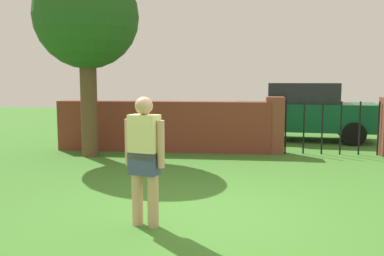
{
  "coord_description": "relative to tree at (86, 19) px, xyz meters",
  "views": [
    {
      "loc": [
        0.5,
        -5.47,
        1.83
      ],
      "look_at": [
        -0.34,
        1.51,
        1.0
      ],
      "focal_mm": 38.75,
      "sensor_mm": 36.0,
      "label": 1
    }
  ],
  "objects": [
    {
      "name": "ground_plane",
      "position": [
        3.1,
        -3.97,
        -3.22
      ],
      "size": [
        40.0,
        40.0,
        0.0
      ],
      "primitive_type": "plane",
      "color": "#3D7528"
    },
    {
      "name": "car",
      "position": [
        5.42,
        3.33,
        -2.36
      ],
      "size": [
        4.36,
        2.27,
        1.72
      ],
      "rotation": [
        0.0,
        0.0,
        -0.11
      ],
      "color": "#0C4C2D",
      "rests_on": "ground"
    },
    {
      "name": "tree",
      "position": [
        0.0,
        0.0,
        0.0
      ],
      "size": [
        2.42,
        2.42,
        4.49
      ],
      "color": "brown",
      "rests_on": "ground"
    },
    {
      "name": "person",
      "position": [
        2.42,
        -4.52,
        -2.33
      ],
      "size": [
        0.52,
        0.31,
        1.62
      ],
      "rotation": [
        0.0,
        0.0,
        -0.26
      ],
      "color": "tan",
      "rests_on": "ground"
    },
    {
      "name": "brick_wall",
      "position": [
        1.6,
        0.91,
        -2.59
      ],
      "size": [
        5.43,
        0.5,
        1.27
      ],
      "primitive_type": "cube",
      "color": "brown",
      "rests_on": "ground"
    },
    {
      "name": "fence_gate",
      "position": [
        5.78,
        0.91,
        -2.53
      ],
      "size": [
        3.17,
        0.44,
        1.4
      ],
      "color": "brown",
      "rests_on": "ground"
    }
  ]
}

